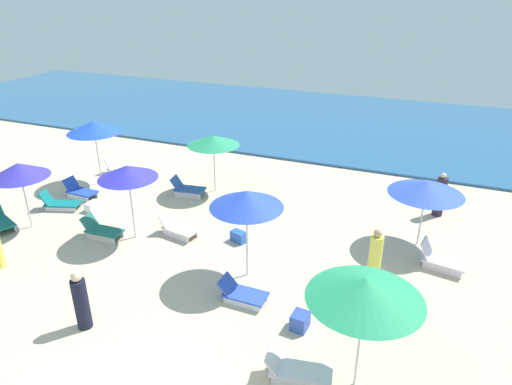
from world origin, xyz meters
TOP-DOWN VIEW (x-y plane):
  - ocean at (0.00, 22.68)m, footprint 60.00×14.65m
  - umbrella_1 at (4.65, 9.61)m, footprint 2.34×2.34m
  - lounge_chair_1_0 at (5.39, 8.39)m, footprint 1.42×0.86m
  - umbrella_2 at (3.88, 3.00)m, footprint 2.33×2.33m
  - lounge_chair_2_0 at (2.68, 2.67)m, footprint 1.52×0.82m
  - umbrella_3 at (-3.44, 10.88)m, footprint 2.08×2.08m
  - lounge_chair_3_0 at (-4.27, 10.06)m, footprint 1.40×0.80m
  - umbrella_4 at (0.15, 5.87)m, footprint 2.07×2.07m
  - lounge_chair_4_0 at (0.49, 4.71)m, footprint 1.30×0.65m
  - umbrella_5 at (-8.33, 9.78)m, footprint 2.19×2.19m
  - lounge_chair_5_0 at (-8.12, 8.26)m, footprint 1.31×0.67m
  - lounge_chair_5_1 at (-8.18, 10.84)m, footprint 1.45×0.77m
  - umbrella_6 at (-8.04, 5.67)m, footprint 1.93×1.93m
  - lounge_chair_6_0 at (-8.94, 5.17)m, footprint 1.47×1.07m
  - lounge_chair_6_1 at (-8.15, 7.17)m, footprint 1.51×0.98m
  - umbrella_7 at (-4.22, 6.46)m, footprint 1.91×1.91m
  - lounge_chair_7_0 at (-5.24, 6.02)m, footprint 1.37×0.64m
  - lounge_chair_7_1 at (-2.94, 7.10)m, footprint 1.39×0.78m
  - beachgoer_0 at (5.15, 12.05)m, footprint 0.51×0.51m
  - beachgoer_2 at (3.60, 7.10)m, footprint 0.46×0.46m
  - beachgoer_3 at (-2.73, 2.28)m, footprint 0.37×0.37m
  - cooler_box_0 at (-0.87, 7.52)m, footprint 0.59×0.46m
  - cooler_box_1 at (2.27, 4.25)m, footprint 0.43×0.49m
  - cooler_box_2 at (-6.93, 7.54)m, footprint 0.34×0.57m

SIDE VIEW (x-z plane):
  - ocean at x=0.00m, z-range 0.00..0.12m
  - cooler_box_2 at x=-6.93m, z-range 0.00..0.34m
  - cooler_box_0 at x=-0.87m, z-range 0.00..0.37m
  - cooler_box_1 at x=2.27m, z-range 0.00..0.43m
  - lounge_chair_4_0 at x=0.49m, z-range -0.07..0.53m
  - lounge_chair_2_0 at x=2.68m, z-range -0.08..0.55m
  - lounge_chair_6_1 at x=-8.15m, z-range -0.13..0.60m
  - lounge_chair_5_1 at x=-8.18m, z-range -0.12..0.62m
  - lounge_chair_7_1 at x=-2.94m, z-range -0.09..0.61m
  - lounge_chair_7_0 at x=-5.24m, z-range -0.10..0.65m
  - lounge_chair_6_0 at x=-8.94m, z-range -0.08..0.64m
  - lounge_chair_5_0 at x=-8.12m, z-range -0.10..0.67m
  - lounge_chair_3_0 at x=-4.27m, z-range -0.09..0.66m
  - lounge_chair_1_0 at x=5.39m, z-range -0.11..0.69m
  - beachgoer_2 at x=3.60m, z-range -0.06..1.56m
  - beachgoer_3 at x=-2.73m, z-range -0.05..1.58m
  - beachgoer_0 at x=5.15m, z-range -0.06..1.61m
  - umbrella_1 at x=4.65m, z-range 0.91..3.14m
  - umbrella_6 at x=-8.04m, z-range 0.95..3.36m
  - umbrella_3 at x=-3.44m, z-range 0.99..3.36m
  - umbrella_7 at x=-4.22m, z-range 1.08..3.68m
  - umbrella_4 at x=0.15m, z-range 1.11..3.83m
  - umbrella_5 at x=-8.33m, z-range 1.12..3.85m
  - umbrella_2 at x=3.88m, z-range 1.13..3.85m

